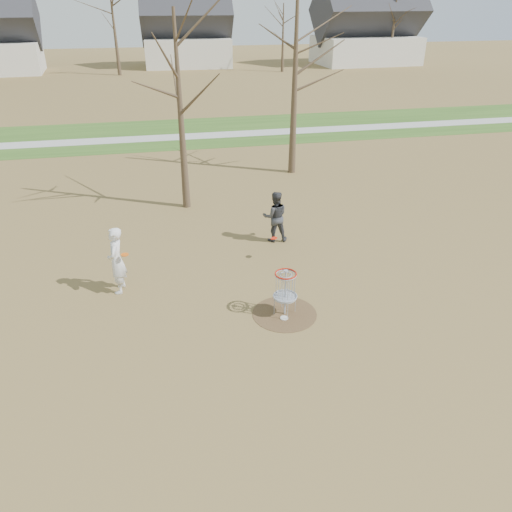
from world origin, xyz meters
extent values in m
plane|color=brown|center=(0.00, 0.00, 0.00)|extent=(160.00, 160.00, 0.00)
cube|color=#2D5119|center=(0.00, 21.00, 0.01)|extent=(160.00, 8.00, 0.01)
cube|color=#9E9E99|center=(0.00, 20.00, 0.01)|extent=(160.00, 1.50, 0.01)
cylinder|color=#47331E|center=(0.00, 0.00, 0.01)|extent=(1.80, 1.80, 0.01)
imported|color=silver|center=(-4.50, 2.19, 1.02)|extent=(0.60, 0.81, 2.04)
imported|color=#343539|center=(0.84, 4.62, 0.92)|extent=(0.96, 0.78, 1.85)
cylinder|color=silver|center=(-0.07, -0.22, 0.02)|extent=(0.22, 0.22, 0.02)
cylinder|color=red|center=(0.44, 3.15, 0.81)|extent=(0.22, 0.22, 0.07)
cylinder|color=#DA560B|center=(-4.23, 1.99, 1.29)|extent=(0.22, 0.22, 0.02)
cylinder|color=#9EA3AD|center=(0.00, 0.00, 0.68)|extent=(0.05, 0.05, 1.35)
cylinder|color=#9EA3AD|center=(0.00, 0.00, 0.55)|extent=(0.64, 0.64, 0.04)
torus|color=#9EA3AD|center=(0.00, 0.00, 1.25)|extent=(0.60, 0.60, 0.04)
torus|color=#AC1A0B|center=(0.00, 0.00, 1.28)|extent=(0.60, 0.60, 0.04)
cone|color=#382B1E|center=(-2.00, 8.50, 3.75)|extent=(0.32, 0.32, 7.50)
cone|color=#382B1E|center=(3.50, 12.00, 4.25)|extent=(0.36, 0.36, 8.50)
cone|color=#382B1E|center=(-6.00, 48.00, 4.50)|extent=(0.40, 0.40, 9.00)
cone|color=#382B1E|center=(12.00, 47.00, 3.50)|extent=(0.32, 0.32, 7.00)
cone|color=#382B1E|center=(26.00, 49.00, 4.25)|extent=(0.38, 0.38, 8.50)
cube|color=silver|center=(2.00, 54.00, 1.60)|extent=(10.24, 7.34, 3.20)
pyramid|color=#2D2D33|center=(2.00, 54.00, 4.98)|extent=(10.74, 7.36, 3.55)
cube|color=silver|center=(24.00, 52.00, 1.60)|extent=(12.40, 8.62, 3.20)
pyramid|color=#2D2D33|center=(24.00, 52.00, 5.23)|extent=(13.00, 8.65, 4.06)
camera|label=1|loc=(-3.12, -11.11, 7.90)|focal=35.00mm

